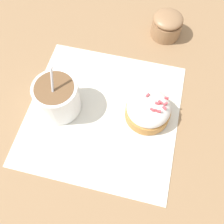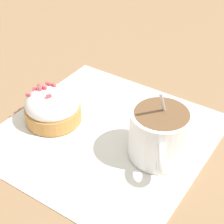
% 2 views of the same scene
% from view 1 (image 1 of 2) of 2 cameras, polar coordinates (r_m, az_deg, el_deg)
% --- Properties ---
extents(ground_plane, '(3.00, 3.00, 0.00)m').
position_cam_1_polar(ground_plane, '(0.48, -2.01, -0.32)').
color(ground_plane, '#93704C').
extents(paper_napkin, '(0.27, 0.27, 0.00)m').
position_cam_1_polar(paper_napkin, '(0.48, -2.01, -0.24)').
color(paper_napkin, white).
rests_on(paper_napkin, ground_plane).
extents(coffee_cup, '(0.08, 0.10, 0.10)m').
position_cam_1_polar(coffee_cup, '(0.46, -11.87, 3.41)').
color(coffee_cup, white).
rests_on(coffee_cup, paper_napkin).
extents(frosted_pastry, '(0.08, 0.08, 0.05)m').
position_cam_1_polar(frosted_pastry, '(0.46, 7.91, 0.53)').
color(frosted_pastry, '#C18442').
rests_on(frosted_pastry, paper_napkin).
extents(sugar_bowl, '(0.06, 0.06, 0.05)m').
position_cam_1_polar(sugar_bowl, '(0.58, 11.88, 18.09)').
color(sugar_bowl, '#99704C').
rests_on(sugar_bowl, ground_plane).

